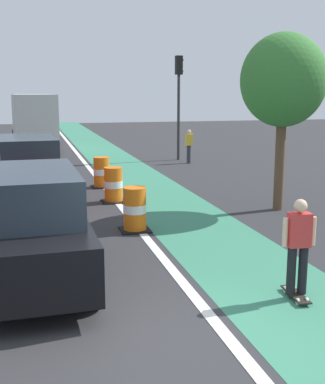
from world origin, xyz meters
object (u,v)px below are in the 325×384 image
Objects in this scene: parked_suv_nearest at (32,226)px; street_tree_sidewalk at (283,81)px; traffic_barrel_back at (102,173)px; traffic_barrel_front at (135,210)px; delivery_truck_down_block at (33,118)px; skateboarder_on_lane at (298,246)px; traffic_light_corner at (179,89)px; pedestrian_crossing at (189,145)px; parked_suv_second at (30,170)px; traffic_barrel_mid at (113,185)px.

street_tree_sidewalk reaches higher than parked_suv_nearest.
traffic_barrel_back is at bearing 74.30° from parked_suv_nearest.
parked_suv_nearest is at bearing -130.68° from traffic_barrel_front.
delivery_truck_down_block reaches higher than parked_suv_nearest.
skateboarder_on_lane is 17.69m from traffic_light_corner.
skateboarder_on_lane is 1.05× the size of pedestrian_crossing.
street_tree_sidewalk is (2.76, 5.95, 2.76)m from skateboarder_on_lane.
traffic_barrel_front is at bearing -83.80° from delivery_truck_down_block.
skateboarder_on_lane is 4.62m from parked_suv_nearest.
traffic_barrel_back is at bearing -126.66° from traffic_light_corner.
traffic_barrel_front is 5.61m from street_tree_sidewalk.
parked_suv_second is 15.72m from delivery_truck_down_block.
parked_suv_nearest is 0.93× the size of street_tree_sidewalk.
traffic_light_corner is at bearing -46.06° from delivery_truck_down_block.
parked_suv_nearest is at bearing 155.63° from skateboarder_on_lane.
traffic_barrel_back is (0.03, 5.99, 0.00)m from traffic_barrel_front.
parked_suv_second is 7.95m from street_tree_sidewalk.
parked_suv_nearest is 6.85m from parked_suv_second.
traffic_barrel_mid is 0.14× the size of delivery_truck_down_block.
parked_suv_nearest is at bearing -117.94° from pedestrian_crossing.
traffic_barrel_front is 19.84m from delivery_truck_down_block.
traffic_barrel_front is 13.68m from traffic_light_corner.
traffic_light_corner is (7.29, 15.31, 2.47)m from parked_suv_nearest.
skateboarder_on_lane is 9.71m from parked_suv_second.
skateboarder_on_lane is 8.38m from traffic_barrel_mid.
pedestrian_crossing reaches higher than traffic_barrel_mid.
traffic_barrel_back is 13.92m from delivery_truck_down_block.
traffic_barrel_back is at bearing 99.05° from skateboarder_on_lane.
traffic_light_corner is (4.80, 6.45, 2.97)m from traffic_barrel_back.
traffic_barrel_back is at bearing 132.89° from street_tree_sidewalk.
street_tree_sidewalk is at bearing -21.95° from parked_suv_second.
traffic_barrel_mid is (2.49, -0.56, -0.50)m from parked_suv_second.
traffic_light_corner is at bearing 88.32° from street_tree_sidewalk.
skateboarder_on_lane is 7.12m from street_tree_sidewalk.
parked_suv_second reaches higher than traffic_barrel_back.
skateboarder_on_lane is at bearing -80.95° from traffic_barrel_back.
skateboarder_on_lane is at bearing -100.16° from traffic_light_corner.
pedestrian_crossing is at bearing 46.10° from traffic_barrel_back.
skateboarder_on_lane is 0.22× the size of delivery_truck_down_block.
traffic_barrel_front is at bearing -165.29° from street_tree_sidewalk.
traffic_light_corner is at bearing 68.80° from traffic_barrel_front.
traffic_barrel_front is 0.21× the size of traffic_light_corner.
traffic_barrel_front is at bearing -111.20° from traffic_light_corner.
delivery_truck_down_block is at bearing 89.17° from parked_suv_nearest.
traffic_barrel_front is at bearing 110.05° from skateboarder_on_lane.
traffic_barrel_mid is at bearing -117.99° from traffic_light_corner.
delivery_truck_down_block reaches higher than pedestrian_crossing.
skateboarder_on_lane is at bearing -78.22° from traffic_barrel_mid.
pedestrian_crossing is (3.21, 15.88, -0.05)m from skateboarder_on_lane.
street_tree_sidewalk reaches higher than traffic_barrel_back.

